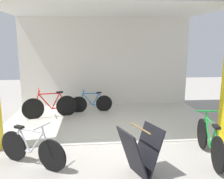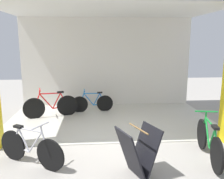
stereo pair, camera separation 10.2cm
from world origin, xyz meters
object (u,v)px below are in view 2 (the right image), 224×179
Objects in this scene: bicycle_inside_1 at (92,103)px; sandwich_board_sign at (138,152)px; bicycle_inside_0 at (51,106)px; bicycle_parked_1 at (209,142)px; bicycle_parked_0 at (31,148)px.

bicycle_inside_1 is 1.56× the size of sandwich_board_sign.
bicycle_parked_1 is (3.74, -3.08, 0.00)m from bicycle_inside_0.
sandwich_board_sign is at bearing -161.85° from bicycle_parked_1.
bicycle_inside_0 is 1.82× the size of sandwich_board_sign.
bicycle_inside_1 is 4.33m from bicycle_parked_1.
bicycle_parked_0 is 0.82× the size of bicycle_parked_1.
bicycle_parked_0 is (0.13, -3.06, -0.03)m from bicycle_inside_0.
bicycle_inside_0 is 1.19× the size of bicycle_parked_0.
bicycle_inside_0 reaches higher than sandwich_board_sign.
bicycle_parked_1 is 1.85× the size of sandwich_board_sign.
bicycle_parked_0 is 1.52× the size of sandwich_board_sign.
bicycle_inside_0 is at bearing 121.01° from sandwich_board_sign.
bicycle_parked_1 reaches higher than sandwich_board_sign.
bicycle_parked_1 reaches higher than bicycle_parked_0.
bicycle_inside_0 is 3.06m from bicycle_parked_0.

